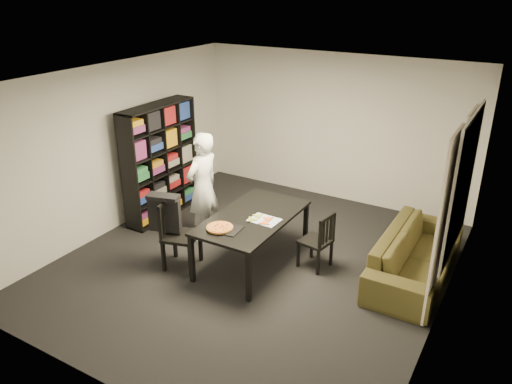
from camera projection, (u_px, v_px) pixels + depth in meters
The scene contains 16 objects.
room at pixel (255, 177), 6.59m from camera, with size 5.01×5.51×2.61m.
window_pane at pixel (463, 185), 5.83m from camera, with size 0.02×1.40×1.60m, color black.
window_frame at pixel (463, 185), 5.83m from camera, with size 0.03×1.52×1.72m, color white.
curtain_left at pixel (442, 227), 5.60m from camera, with size 0.03×0.70×2.25m, color beige.
curtain_right at pixel (459, 195), 6.42m from camera, with size 0.03×0.70×2.25m, color beige.
bookshelf at pixel (160, 161), 8.20m from camera, with size 0.35×1.50×1.90m, color black.
dining_table at pixel (252, 220), 6.85m from camera, with size 0.97×1.74×0.73m.
chair_left at pixel (175, 229), 6.83m from camera, with size 0.56×0.56×0.98m.
chair_right at pixel (321, 238), 6.79m from camera, with size 0.44×0.44×0.82m.
draped_jacket at pixel (164, 212), 6.76m from camera, with size 0.47×0.30×0.54m.
person at pixel (203, 187), 7.44m from camera, with size 0.62×0.41×1.70m, color white.
baking_tray at pixel (226, 229), 6.47m from camera, with size 0.40×0.32×0.01m, color black.
pepperoni_pizza at pixel (220, 228), 6.46m from camera, with size 0.35×0.35×0.03m.
kitchen_towel at pixel (264, 220), 6.70m from camera, with size 0.40×0.30×0.01m, color white.
pizza_slices at pixel (261, 219), 6.71m from camera, with size 0.37×0.31×0.01m, color gold, non-canonical shape.
sofa at pixel (416, 255), 6.68m from camera, with size 2.16×0.84×0.63m, color #433A1A.
Camera 1 is at (3.12, -5.28, 3.72)m, focal length 35.00 mm.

